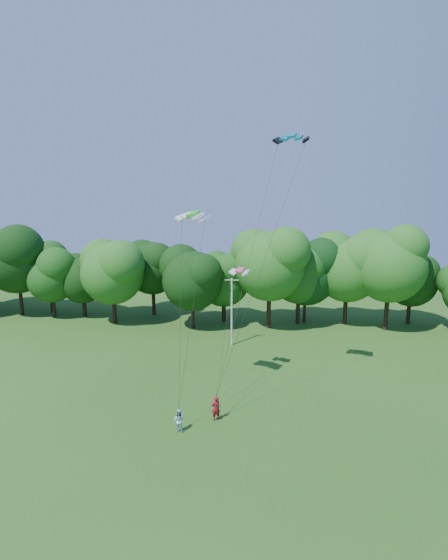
# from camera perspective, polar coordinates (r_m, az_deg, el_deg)

# --- Properties ---
(ground) EXTENTS (160.00, 160.00, 0.00)m
(ground) POSITION_cam_1_polar(r_m,az_deg,el_deg) (25.77, -6.31, -30.20)
(ground) COLOR #254F15
(ground) RESTS_ON ground
(utility_pole) EXTENTS (1.53, 0.23, 7.67)m
(utility_pole) POSITION_cam_1_polar(r_m,az_deg,el_deg) (48.49, 1.01, -4.08)
(utility_pole) COLOR silver
(utility_pole) RESTS_ON ground
(kite_flyer_left) EXTENTS (0.84, 0.76, 1.92)m
(kite_flyer_left) POSITION_cam_1_polar(r_m,az_deg,el_deg) (34.41, -1.08, -16.40)
(kite_flyer_left) COLOR maroon
(kite_flyer_left) RESTS_ON ground
(kite_flyer_right) EXTENTS (0.91, 0.76, 1.71)m
(kite_flyer_right) POSITION_cam_1_polar(r_m,az_deg,el_deg) (33.26, -5.91, -17.74)
(kite_flyer_right) COLOR #ACD0EF
(kite_flyer_right) RESTS_ON ground
(kite_teal) EXTENTS (2.86, 1.75, 0.51)m
(kite_teal) POSITION_cam_1_polar(r_m,az_deg,el_deg) (35.28, 8.89, 18.13)
(kite_teal) COLOR #047086
(kite_teal) RESTS_ON ground
(kite_green) EXTENTS (2.94, 2.20, 0.48)m
(kite_green) POSITION_cam_1_polar(r_m,az_deg,el_deg) (34.19, -4.05, 8.63)
(kite_green) COLOR #1FD322
(kite_green) RESTS_ON ground
(kite_pink) EXTENTS (1.93, 1.30, 0.37)m
(kite_pink) POSITION_cam_1_polar(r_m,az_deg,el_deg) (38.33, 2.06, 1.33)
(kite_pink) COLOR #E23E81
(kite_pink) RESTS_ON ground
(tree_back_west) EXTENTS (7.70, 7.70, 11.19)m
(tree_back_west) POSITION_cam_1_polar(r_m,az_deg,el_deg) (65.66, -21.96, 1.97)
(tree_back_west) COLOR #3A2817
(tree_back_west) RESTS_ON ground
(tree_back_center) EXTENTS (8.65, 8.65, 12.59)m
(tree_back_center) POSITION_cam_1_polar(r_m,az_deg,el_deg) (56.98, 10.69, 2.13)
(tree_back_center) COLOR #302212
(tree_back_center) RESTS_ON ground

